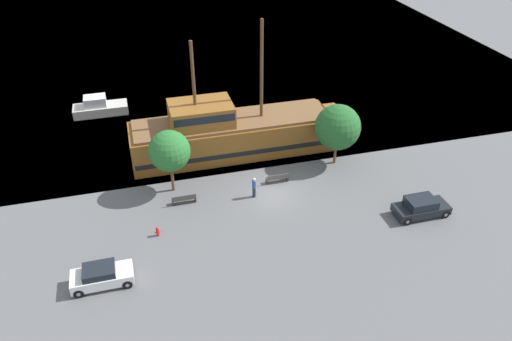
{
  "coord_description": "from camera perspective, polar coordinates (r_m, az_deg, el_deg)",
  "views": [
    {
      "loc": [
        -9.85,
        -31.5,
        23.74
      ],
      "look_at": [
        -0.74,
        2.0,
        1.2
      ],
      "focal_mm": 35.0,
      "sensor_mm": 36.0,
      "label": 1
    }
  ],
  "objects": [
    {
      "name": "water_surface",
      "position": [
        79.75,
        -7.71,
        15.39
      ],
      "size": [
        80.0,
        80.0,
        0.0
      ],
      "primitive_type": "plane",
      "color": "#33566B",
      "rests_on": "ground"
    },
    {
      "name": "moored_boat_dockside",
      "position": [
        55.45,
        -17.47,
        6.91
      ],
      "size": [
        5.56,
        2.18,
        1.99
      ],
      "color": "#B7B2A8",
      "rests_on": "water_surface"
    },
    {
      "name": "parked_car_curb_mid",
      "position": [
        40.07,
        18.33,
        -3.98
      ],
      "size": [
        4.19,
        1.9,
        1.52
      ],
      "color": "black",
      "rests_on": "ground_plane"
    },
    {
      "name": "tree_row_mideast",
      "position": [
        43.48,
        9.32,
        4.9
      ],
      "size": [
        3.97,
        3.97,
        5.56
      ],
      "color": "brown",
      "rests_on": "ground_plane"
    },
    {
      "name": "bench_promenade_east",
      "position": [
        41.83,
        2.45,
        -0.88
      ],
      "size": [
        1.94,
        0.45,
        0.85
      ],
      "color": "#4C4742",
      "rests_on": "ground_plane"
    },
    {
      "name": "pedestrian_walking_near",
      "position": [
        39.86,
        -0.22,
        -1.93
      ],
      "size": [
        0.32,
        0.32,
        1.8
      ],
      "color": "#232838",
      "rests_on": "ground_plane"
    },
    {
      "name": "parked_car_curb_front",
      "position": [
        34.06,
        -17.23,
        -11.43
      ],
      "size": [
        3.9,
        1.8,
        1.43
      ],
      "color": "white",
      "rests_on": "ground_plane"
    },
    {
      "name": "pirate_ship",
      "position": [
        45.41,
        -2.94,
        4.33
      ],
      "size": [
        19.54,
        4.87,
        12.1
      ],
      "color": "brown",
      "rests_on": "water_surface"
    },
    {
      "name": "fire_hydrant",
      "position": [
        37.04,
        -11.18,
        -6.81
      ],
      "size": [
        0.42,
        0.25,
        0.76
      ],
      "color": "red",
      "rests_on": "ground_plane"
    },
    {
      "name": "tree_row_east",
      "position": [
        39.71,
        -9.87,
        2.2
      ],
      "size": [
        3.32,
        3.32,
        5.4
      ],
      "color": "brown",
      "rests_on": "ground_plane"
    },
    {
      "name": "ground_plane",
      "position": [
        40.65,
        1.74,
        -2.75
      ],
      "size": [
        160.0,
        160.0,
        0.0
      ],
      "primitive_type": "plane",
      "color": "#5B5B5E"
    },
    {
      "name": "bench_promenade_west",
      "position": [
        39.78,
        -8.24,
        -3.24
      ],
      "size": [
        1.92,
        0.45,
        0.85
      ],
      "color": "#4C4742",
      "rests_on": "ground_plane"
    }
  ]
}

